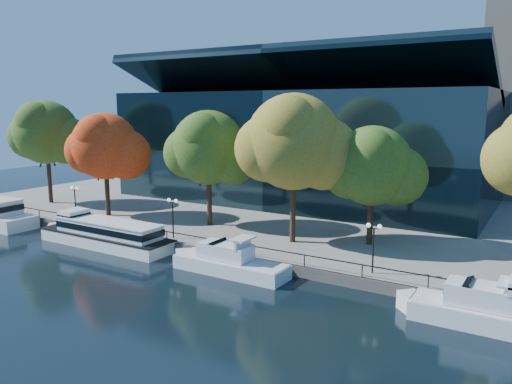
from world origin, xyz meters
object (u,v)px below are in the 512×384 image
Objects in this scene: cruiser_near at (226,261)px; tree_1 at (106,148)px; lamp_2 at (374,237)px; tree_2 at (209,149)px; lamp_1 at (173,209)px; tour_boat at (102,232)px; lamp_0 at (75,195)px; cruiser_far at (481,310)px; tree_4 at (374,168)px; tree_0 at (47,134)px; tree_3 at (295,144)px.

cruiser_near is 25.30m from tree_1.
cruiser_near is 2.84× the size of lamp_2.
tree_2 reaches higher than lamp_1.
lamp_2 is at bearing 6.73° from tour_boat.
lamp_2 is (35.36, 0.00, 0.00)m from lamp_0.
tree_2 is (-29.33, 10.23, 8.34)m from cruiser_far.
cruiser_far is at bearing -7.20° from lamp_1.
cruiser_near is 16.38m from tree_4.
tree_1 is at bearing 161.42° from cruiser_near.
tour_boat is 1.24× the size of tree_0.
tour_boat is 12.80m from tree_1.
lamp_1 is (26.74, -5.60, -6.48)m from tree_0.
lamp_1 is 1.00× the size of lamp_2.
lamp_1 is (-11.11, -4.95, -6.61)m from tree_3.
lamp_0 is (-14.51, -6.54, -5.49)m from tree_2.
cruiser_near is 0.80× the size of tree_3.
lamp_1 is (0.19, -6.54, -5.49)m from tree_2.
cruiser_far is 0.95× the size of tree_4.
tour_boat is 27.87m from tree_4.
tree_4 is (6.69, 3.12, -2.16)m from tree_3.
lamp_2 is (20.85, -6.54, -5.49)m from tree_2.
lamp_2 is (27.35, 3.23, 2.59)m from tour_boat.
lamp_0 is at bearing 180.00° from lamp_1.
tree_3 is (11.30, -1.60, 1.12)m from tree_2.
cruiser_near is 12.58m from lamp_2.
tour_boat is 35.83m from cruiser_far.
tree_1 is 13.75m from tree_2.
lamp_2 is (20.66, 0.00, 0.00)m from lamp_1.
lamp_2 is at bearing 17.03° from cruiser_near.
tree_0 reaches higher than cruiser_far.
tree_2 is (13.52, 2.50, 0.22)m from tree_1.
tree_2 is 0.88× the size of tree_3.
lamp_0 is at bearing -155.72° from tree_2.
tree_3 reaches higher than tree_4.
lamp_0 is at bearing 180.00° from lamp_2.
cruiser_far is at bearing -23.48° from lamp_2.
tree_0 is 3.46× the size of lamp_1.
tree_4 reaches higher than lamp_2.
tour_boat is at bearing -23.75° from tree_0.
tree_0 reaches higher than tree_4.
tour_boat is at bearing 179.27° from cruiser_far.
tour_boat is at bearing -155.25° from tree_4.
tour_boat is 9.01m from lamp_0.
tree_4 reaches higher than lamp_0.
tour_boat is at bearing -173.27° from lamp_2.
cruiser_far is 29.51m from lamp_1.
tree_2 reaches higher than cruiser_near.
tree_2 is 3.16× the size of lamp_1.
tour_boat is at bearing -154.24° from lamp_1.
tree_0 reaches higher than lamp_0.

